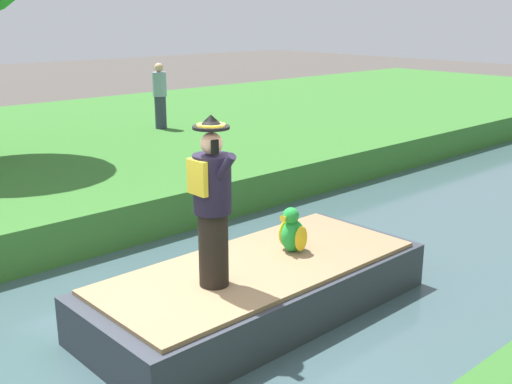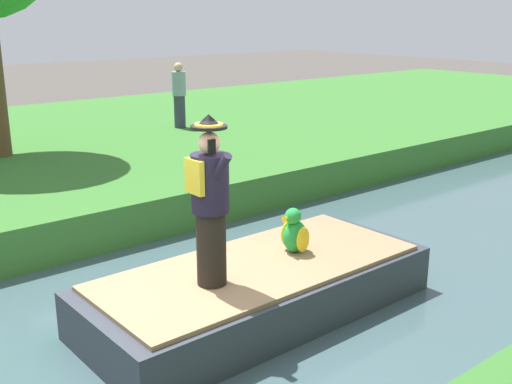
# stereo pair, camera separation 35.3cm
# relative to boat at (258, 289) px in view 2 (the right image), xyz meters

# --- Properties ---
(ground_plane) EXTENTS (80.00, 80.00, 0.00)m
(ground_plane) POSITION_rel_boat_xyz_m (0.00, -1.17, -0.40)
(ground_plane) COLOR #4C4742
(canal_water) EXTENTS (5.73, 48.00, 0.10)m
(canal_water) POSITION_rel_boat_xyz_m (0.00, -1.17, -0.35)
(canal_water) COLOR #3D565B
(canal_water) RESTS_ON ground
(boat) EXTENTS (1.85, 4.22, 0.61)m
(boat) POSITION_rel_boat_xyz_m (0.00, 0.00, 0.00)
(boat) COLOR #333842
(boat) RESTS_ON canal_water
(person_pirate) EXTENTS (0.61, 0.42, 1.85)m
(person_pirate) POSITION_rel_boat_xyz_m (0.10, -0.73, 1.23)
(person_pirate) COLOR black
(person_pirate) RESTS_ON boat
(parrot_plush) EXTENTS (0.36, 0.34, 0.57)m
(parrot_plush) POSITION_rel_boat_xyz_m (-0.03, 0.59, 0.55)
(parrot_plush) COLOR green
(parrot_plush) RESTS_ON boat
(person_bystander) EXTENTS (0.34, 0.34, 1.60)m
(person_bystander) POSITION_rel_boat_xyz_m (-7.95, 4.00, 1.17)
(person_bystander) COLOR #33384C
(person_bystander) RESTS_ON grass_bank_near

